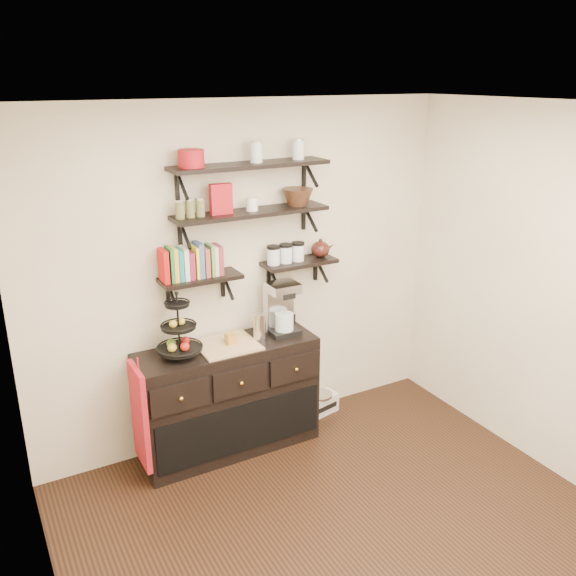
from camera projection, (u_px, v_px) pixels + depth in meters
The scene contains 22 objects.
floor at pixel (369, 557), 3.81m from camera, with size 3.50×3.50×0.00m, color black.
ceiling at pixel (394, 109), 2.92m from camera, with size 3.50×3.50×0.02m, color white.
back_wall at pixel (245, 276), 4.81m from camera, with size 3.50×0.02×2.70m, color white.
left_wall at pixel (45, 452), 2.57m from camera, with size 0.02×3.50×2.70m, color white.
shelf_top at pixel (250, 165), 4.41m from camera, with size 1.20×0.27×0.23m.
shelf_mid at pixel (251, 213), 4.52m from camera, with size 1.20×0.27×0.23m.
shelf_low_left at pixel (200, 279), 4.50m from camera, with size 0.60×0.25×0.23m.
shelf_low_right at pixel (299, 263), 4.88m from camera, with size 0.60×0.25×0.23m.
cookbooks at pixel (193, 262), 4.42m from camera, with size 0.43×0.15×0.26m.
glass_canisters at pixel (286, 255), 4.79m from camera, with size 0.32×0.10×0.13m.
sideboard at pixel (229, 398), 4.79m from camera, with size 1.40×0.50×0.92m.
fruit_stand at pixel (179, 335), 4.42m from camera, with size 0.33×0.33×0.48m.
candle at pixel (231, 338), 4.64m from camera, with size 0.08×0.08×0.08m, color #AF7628.
coffee_maker at pixel (281, 309), 4.82m from camera, with size 0.23×0.22×0.43m.
thermal_carafe at pixel (260, 327), 4.71m from camera, with size 0.11×0.11×0.22m, color silver.
apron at pixel (140, 417), 4.34m from camera, with size 0.04×0.33×0.77m, color maroon.
radio at pixel (320, 403), 5.41m from camera, with size 0.34×0.25×0.19m.
recipe_box at pixel (221, 199), 4.37m from camera, with size 0.16×0.06×0.22m, color #A6131B.
walnut_bowl at pixel (298, 197), 4.67m from camera, with size 0.24×0.24×0.13m, color black, non-canonical shape.
ramekins at pixel (252, 204), 4.50m from camera, with size 0.09×0.09×0.10m, color white.
teapot at pixel (320, 248), 4.93m from camera, with size 0.21×0.15×0.15m, color #361510, non-canonical shape.
red_pot at pixel (191, 158), 4.18m from camera, with size 0.18×0.18×0.12m, color #A6131B.
Camera 1 is at (-1.91, -2.41, 2.86)m, focal length 38.00 mm.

